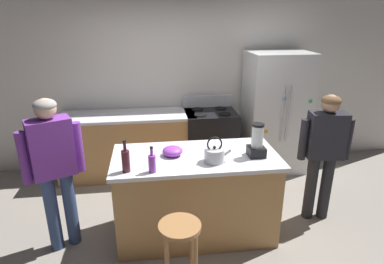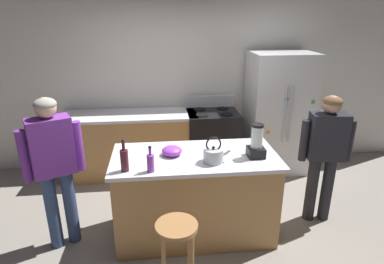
{
  "view_description": "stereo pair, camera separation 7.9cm",
  "coord_description": "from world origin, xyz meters",
  "px_view_note": "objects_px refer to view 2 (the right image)",
  "views": [
    {
      "loc": [
        -0.44,
        -3.08,
        2.37
      ],
      "look_at": [
        0.0,
        0.3,
        1.11
      ],
      "focal_mm": 30.61,
      "sensor_mm": 36.0,
      "label": 1
    },
    {
      "loc": [
        -0.37,
        -3.09,
        2.37
      ],
      "look_at": [
        0.0,
        0.3,
        1.11
      ],
      "focal_mm": 30.61,
      "sensor_mm": 36.0,
      "label": 2
    }
  ],
  "objects_px": {
    "refrigerator": "(278,113)",
    "bottle_soda": "(151,162)",
    "bottle_wine": "(124,160)",
    "tea_kettle": "(213,155)",
    "kitchen_island": "(195,195)",
    "mixing_bowl": "(172,151)",
    "bar_stool": "(177,241)",
    "person_by_island_left": "(54,161)",
    "blender_appliance": "(256,143)",
    "person_by_sink_right": "(325,148)",
    "stove_range": "(212,141)"
  },
  "relations": [
    {
      "from": "bar_stool",
      "to": "person_by_sink_right",
      "type": "bearing_deg",
      "value": 28.02
    },
    {
      "from": "bottle_wine",
      "to": "stove_range",
      "type": "bearing_deg",
      "value": 57.69
    },
    {
      "from": "bar_stool",
      "to": "blender_appliance",
      "type": "xyz_separation_m",
      "value": [
        0.87,
        0.72,
        0.56
      ]
    },
    {
      "from": "stove_range",
      "to": "person_by_island_left",
      "type": "bearing_deg",
      "value": -140.04
    },
    {
      "from": "kitchen_island",
      "to": "bottle_soda",
      "type": "bearing_deg",
      "value": -145.11
    },
    {
      "from": "stove_range",
      "to": "person_by_sink_right",
      "type": "xyz_separation_m",
      "value": [
        1.05,
        -1.42,
        0.44
      ]
    },
    {
      "from": "person_by_sink_right",
      "to": "tea_kettle",
      "type": "bearing_deg",
      "value": -167.99
    },
    {
      "from": "person_by_sink_right",
      "to": "mixing_bowl",
      "type": "height_order",
      "value": "person_by_sink_right"
    },
    {
      "from": "mixing_bowl",
      "to": "blender_appliance",
      "type": "bearing_deg",
      "value": -8.45
    },
    {
      "from": "mixing_bowl",
      "to": "bottle_soda",
      "type": "bearing_deg",
      "value": -121.44
    },
    {
      "from": "bottle_soda",
      "to": "bottle_wine",
      "type": "bearing_deg",
      "value": 170.32
    },
    {
      "from": "person_by_sink_right",
      "to": "stove_range",
      "type": "bearing_deg",
      "value": 126.43
    },
    {
      "from": "stove_range",
      "to": "bottle_wine",
      "type": "height_order",
      "value": "bottle_wine"
    },
    {
      "from": "person_by_island_left",
      "to": "bar_stool",
      "type": "distance_m",
      "value": 1.47
    },
    {
      "from": "refrigerator",
      "to": "blender_appliance",
      "type": "distance_m",
      "value": 1.8
    },
    {
      "from": "stove_range",
      "to": "bottle_soda",
      "type": "distance_m",
      "value": 2.12
    },
    {
      "from": "kitchen_island",
      "to": "tea_kettle",
      "type": "distance_m",
      "value": 0.6
    },
    {
      "from": "kitchen_island",
      "to": "blender_appliance",
      "type": "xyz_separation_m",
      "value": [
        0.62,
        -0.09,
        0.63
      ]
    },
    {
      "from": "refrigerator",
      "to": "mixing_bowl",
      "type": "height_order",
      "value": "refrigerator"
    },
    {
      "from": "person_by_island_left",
      "to": "refrigerator",
      "type": "bearing_deg",
      "value": 28.2
    },
    {
      "from": "blender_appliance",
      "to": "kitchen_island",
      "type": "bearing_deg",
      "value": 171.51
    },
    {
      "from": "mixing_bowl",
      "to": "tea_kettle",
      "type": "relative_size",
      "value": 0.77
    },
    {
      "from": "stove_range",
      "to": "bottle_soda",
      "type": "xyz_separation_m",
      "value": [
        -0.9,
        -1.84,
        0.56
      ]
    },
    {
      "from": "bottle_soda",
      "to": "mixing_bowl",
      "type": "distance_m",
      "value": 0.42
    },
    {
      "from": "bottle_soda",
      "to": "tea_kettle",
      "type": "relative_size",
      "value": 0.93
    },
    {
      "from": "bottle_wine",
      "to": "tea_kettle",
      "type": "distance_m",
      "value": 0.86
    },
    {
      "from": "bottle_wine",
      "to": "blender_appliance",
      "type": "bearing_deg",
      "value": 7.94
    },
    {
      "from": "blender_appliance",
      "to": "tea_kettle",
      "type": "xyz_separation_m",
      "value": [
        -0.46,
        -0.08,
        -0.07
      ]
    },
    {
      "from": "refrigerator",
      "to": "blender_appliance",
      "type": "relative_size",
      "value": 5.17
    },
    {
      "from": "person_by_island_left",
      "to": "blender_appliance",
      "type": "distance_m",
      "value": 2.03
    },
    {
      "from": "bar_stool",
      "to": "bottle_soda",
      "type": "xyz_separation_m",
      "value": [
        -0.2,
        0.5,
        0.5
      ]
    },
    {
      "from": "person_by_island_left",
      "to": "mixing_bowl",
      "type": "relative_size",
      "value": 7.61
    },
    {
      "from": "stove_range",
      "to": "person_by_sink_right",
      "type": "height_order",
      "value": "person_by_sink_right"
    },
    {
      "from": "refrigerator",
      "to": "person_by_island_left",
      "type": "height_order",
      "value": "refrigerator"
    },
    {
      "from": "stove_range",
      "to": "person_by_island_left",
      "type": "relative_size",
      "value": 0.7
    },
    {
      "from": "person_by_island_left",
      "to": "person_by_sink_right",
      "type": "height_order",
      "value": "person_by_island_left"
    },
    {
      "from": "refrigerator",
      "to": "bottle_soda",
      "type": "xyz_separation_m",
      "value": [
        -1.89,
        -1.82,
        0.14
      ]
    },
    {
      "from": "bottle_soda",
      "to": "mixing_bowl",
      "type": "bearing_deg",
      "value": 58.56
    },
    {
      "from": "stove_range",
      "to": "bottle_wine",
      "type": "bearing_deg",
      "value": -122.31
    },
    {
      "from": "blender_appliance",
      "to": "bottle_wine",
      "type": "xyz_separation_m",
      "value": [
        -1.31,
        -0.18,
        -0.03
      ]
    },
    {
      "from": "bottle_soda",
      "to": "bottle_wine",
      "type": "xyz_separation_m",
      "value": [
        -0.24,
        0.04,
        0.02
      ]
    },
    {
      "from": "stove_range",
      "to": "bar_stool",
      "type": "xyz_separation_m",
      "value": [
        -0.69,
        -2.34,
        0.06
      ]
    },
    {
      "from": "kitchen_island",
      "to": "mixing_bowl",
      "type": "bearing_deg",
      "value": 171.64
    },
    {
      "from": "bar_stool",
      "to": "mixing_bowl",
      "type": "relative_size",
      "value": 3.33
    },
    {
      "from": "bottle_soda",
      "to": "mixing_bowl",
      "type": "xyz_separation_m",
      "value": [
        0.22,
        0.35,
        -0.05
      ]
    },
    {
      "from": "person_by_sink_right",
      "to": "blender_appliance",
      "type": "distance_m",
      "value": 0.91
    },
    {
      "from": "mixing_bowl",
      "to": "refrigerator",
      "type": "bearing_deg",
      "value": 41.1
    },
    {
      "from": "kitchen_island",
      "to": "person_by_island_left",
      "type": "height_order",
      "value": "person_by_island_left"
    },
    {
      "from": "bottle_soda",
      "to": "person_by_island_left",
      "type": "bearing_deg",
      "value": 163.24
    },
    {
      "from": "blender_appliance",
      "to": "bottle_soda",
      "type": "distance_m",
      "value": 1.1
    }
  ]
}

